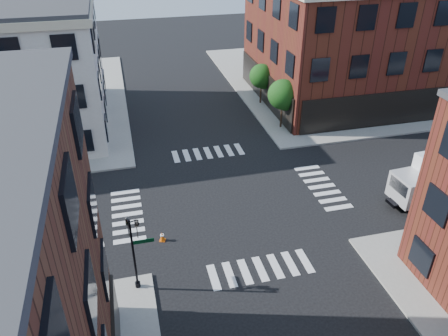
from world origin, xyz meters
The scene contains 8 objects.
ground centered at (0.00, 0.00, 0.00)m, with size 120.00×120.00×0.00m, color black.
sidewalk_ne centered at (21.00, 21.00, 0.07)m, with size 30.00×30.00×0.15m, color gray.
building_ne centered at (20.50, 16.00, 6.00)m, with size 25.00×16.00×12.00m, color #4E2013.
tree_near centered at (7.56, 9.98, 3.16)m, with size 2.69×2.69×4.49m.
tree_far centered at (7.56, 15.98, 2.87)m, with size 2.43×2.43×4.07m.
signal_pole centered at (-6.72, -6.68, 2.86)m, with size 1.29×1.24×4.60m.
box_truck centered at (14.35, -3.40, 1.76)m, with size 7.62×2.75×3.39m.
traffic_cone centered at (-5.05, -3.20, 0.31)m, with size 0.44×0.44×0.64m.
Camera 1 is at (-6.40, -24.15, 17.51)m, focal length 35.00 mm.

